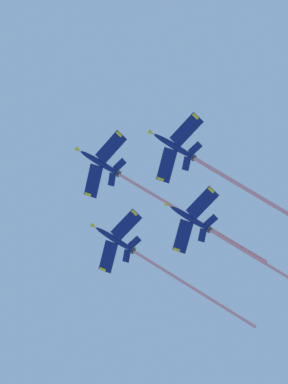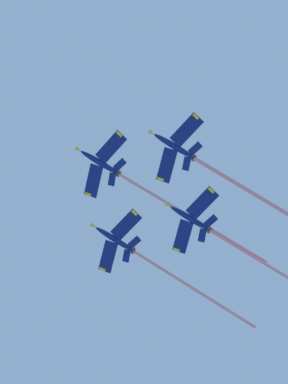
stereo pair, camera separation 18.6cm
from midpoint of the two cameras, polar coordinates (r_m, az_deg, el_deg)
jet_lead at (r=183.25m, az=-0.91°, el=0.81°), size 21.58×54.70×17.28m
jet_left_wing at (r=177.19m, az=5.47°, el=1.98°), size 19.90×48.12×15.96m
jet_right_wing at (r=186.91m, az=-0.34°, el=-5.14°), size 19.67×48.38×15.37m
jet_slot at (r=181.24m, az=5.94°, el=-3.42°), size 20.23×48.57×16.69m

